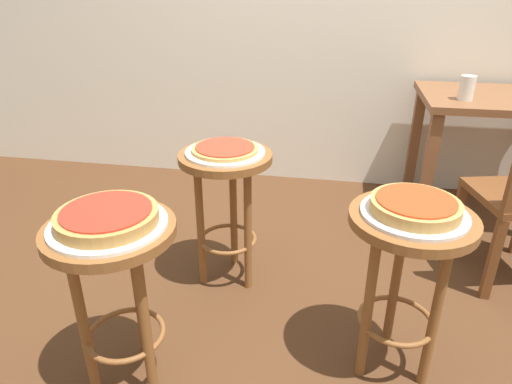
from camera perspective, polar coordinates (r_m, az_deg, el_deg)
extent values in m
plane|color=#4C2D19|center=(2.04, 4.30, -16.50)|extent=(6.00, 6.00, 0.00)
cylinder|color=brown|center=(1.50, -17.92, -4.69)|extent=(0.42, 0.42, 0.03)
cylinder|color=brown|center=(1.78, -14.58, -11.84)|extent=(0.04, 0.04, 0.62)
cylinder|color=brown|center=(1.69, -20.90, -15.00)|extent=(0.04, 0.04, 0.62)
cylinder|color=brown|center=(1.60, -13.65, -16.53)|extent=(0.04, 0.04, 0.62)
torus|color=brown|center=(1.75, -16.01, -16.76)|extent=(0.28, 0.28, 0.02)
cylinder|color=white|center=(1.49, -18.04, -3.91)|extent=(0.37, 0.37, 0.01)
cylinder|color=#B78442|center=(1.48, -18.17, -3.03)|extent=(0.32, 0.32, 0.04)
cylinder|color=red|center=(1.47, -18.29, -2.24)|extent=(0.28, 0.28, 0.01)
cylinder|color=brown|center=(1.58, 19.08, -3.32)|extent=(0.42, 0.42, 0.03)
cylinder|color=brown|center=(1.86, 17.15, -10.32)|extent=(0.04, 0.04, 0.62)
cylinder|color=brown|center=(1.69, 13.88, -13.92)|extent=(0.04, 0.04, 0.62)
cylinder|color=brown|center=(1.73, 21.56, -14.22)|extent=(0.04, 0.04, 0.62)
torus|color=brown|center=(1.81, 17.14, -15.09)|extent=(0.28, 0.28, 0.02)
cylinder|color=silver|center=(1.57, 19.21, -2.57)|extent=(0.35, 0.35, 0.01)
cylinder|color=tan|center=(1.56, 19.34, -1.73)|extent=(0.29, 0.29, 0.04)
cylinder|color=red|center=(1.55, 19.46, -0.97)|extent=(0.25, 0.25, 0.01)
cylinder|color=brown|center=(2.02, -3.87, 4.39)|extent=(0.42, 0.42, 0.03)
cylinder|color=brown|center=(2.27, -2.84, -2.19)|extent=(0.04, 0.04, 0.62)
cylinder|color=brown|center=(2.13, -6.97, -4.32)|extent=(0.04, 0.04, 0.62)
cylinder|color=brown|center=(2.08, -1.02, -4.90)|extent=(0.04, 0.04, 0.62)
torus|color=brown|center=(2.21, -3.55, -5.88)|extent=(0.28, 0.28, 0.02)
cylinder|color=white|center=(2.01, -3.89, 5.02)|extent=(0.35, 0.35, 0.01)
cylinder|color=tan|center=(2.01, -3.90, 5.38)|extent=(0.30, 0.30, 0.01)
cylinder|color=#B23823|center=(2.00, -3.91, 5.66)|extent=(0.26, 0.26, 0.01)
cube|color=brown|center=(2.94, 27.88, 10.30)|extent=(0.80, 0.67, 0.04)
cube|color=brown|center=(2.70, 20.71, 1.90)|extent=(0.06, 0.06, 0.72)
cube|color=brown|center=(3.22, 19.23, 5.86)|extent=(0.06, 0.06, 0.72)
cylinder|color=silver|center=(2.73, 24.92, 11.75)|extent=(0.08, 0.08, 0.13)
cube|color=brown|center=(2.60, 23.80, -3.34)|extent=(0.04, 0.04, 0.42)
cube|color=brown|center=(2.33, 27.59, -7.54)|extent=(0.04, 0.04, 0.42)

